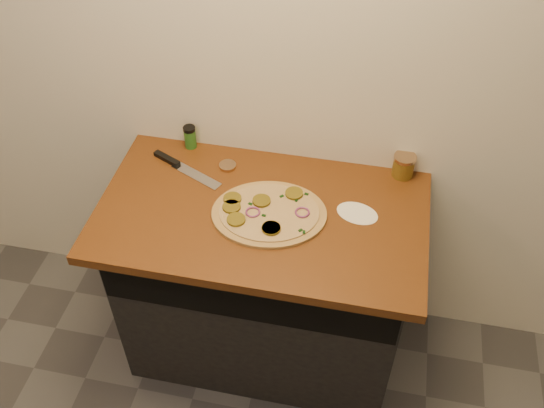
% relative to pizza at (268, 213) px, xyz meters
% --- Properties ---
extents(cabinet, '(1.10, 0.60, 0.86)m').
position_rel_pizza_xyz_m(cabinet, '(-0.03, 0.05, -0.48)').
color(cabinet, black).
rests_on(cabinet, ground).
extents(countertop, '(1.20, 0.70, 0.04)m').
position_rel_pizza_xyz_m(countertop, '(-0.03, 0.02, -0.03)').
color(countertop, brown).
rests_on(countertop, cabinet).
extents(pizza, '(0.47, 0.47, 0.03)m').
position_rel_pizza_xyz_m(pizza, '(0.00, 0.00, 0.00)').
color(pizza, tan).
rests_on(pizza, countertop).
extents(chefs_knife, '(0.31, 0.17, 0.02)m').
position_rel_pizza_xyz_m(chefs_knife, '(-0.39, 0.18, -0.00)').
color(chefs_knife, '#B7BAC1').
rests_on(chefs_knife, countertop).
extents(mason_jar_lid, '(0.07, 0.07, 0.01)m').
position_rel_pizza_xyz_m(mason_jar_lid, '(-0.21, 0.22, -0.00)').
color(mason_jar_lid, tan).
rests_on(mason_jar_lid, countertop).
extents(salsa_jar, '(0.09, 0.09, 0.09)m').
position_rel_pizza_xyz_m(salsa_jar, '(0.46, 0.32, 0.04)').
color(salsa_jar, '#A72E10').
rests_on(salsa_jar, countertop).
extents(spice_shaker, '(0.05, 0.05, 0.10)m').
position_rel_pizza_xyz_m(spice_shaker, '(-0.39, 0.32, 0.04)').
color(spice_shaker, '#2A6821').
rests_on(spice_shaker, countertop).
extents(flour_spill, '(0.19, 0.19, 0.00)m').
position_rel_pizza_xyz_m(flour_spill, '(0.31, 0.07, -0.01)').
color(flour_spill, white).
rests_on(flour_spill, countertop).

